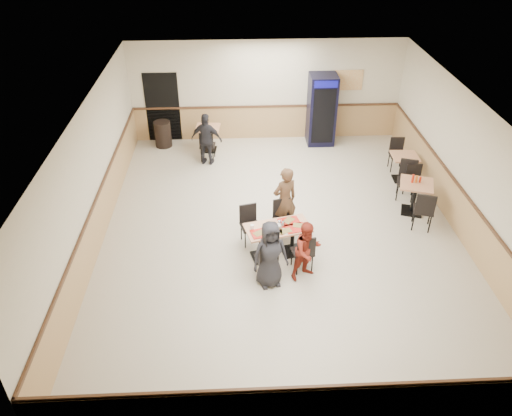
{
  "coord_description": "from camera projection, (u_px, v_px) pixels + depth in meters",
  "views": [
    {
      "loc": [
        -1.0,
        -9.17,
        6.71
      ],
      "look_at": [
        -0.58,
        -0.5,
        0.99
      ],
      "focal_mm": 35.0,
      "sensor_mm": 36.0,
      "label": 1
    }
  ],
  "objects": [
    {
      "name": "tabletop_clutter",
      "position": [
        280.0,
        227.0,
        10.24
      ],
      "size": [
        1.2,
        0.79,
        0.12
      ],
      "rotation": [
        0.0,
        0.0,
        0.24
      ],
      "color": "red",
      "rests_on": "main_table"
    },
    {
      "name": "side_table_far",
      "position": [
        404.0,
        164.0,
        13.09
      ],
      "size": [
        0.7,
        0.7,
        0.72
      ],
      "rotation": [
        0.0,
        0.0,
        -0.04
      ],
      "color": "black",
      "rests_on": "ground"
    },
    {
      "name": "side_table_far_chair_south",
      "position": [
        410.0,
        175.0,
        12.63
      ],
      "size": [
        0.44,
        0.44,
        0.91
      ],
      "primitive_type": null,
      "rotation": [
        0.0,
        0.0,
        3.1
      ],
      "color": "black",
      "rests_on": "ground"
    },
    {
      "name": "side_table_near_chair_north",
      "position": [
        407.0,
        180.0,
        12.31
      ],
      "size": [
        0.59,
        0.59,
        1.01
      ],
      "primitive_type": null,
      "rotation": [
        0.0,
        0.0,
        -0.32
      ],
      "color": "black",
      "rests_on": "ground"
    },
    {
      "name": "side_table_near",
      "position": [
        415.0,
        193.0,
        11.77
      ],
      "size": [
        0.94,
        0.94,
        0.8
      ],
      "rotation": [
        0.0,
        0.0,
        -0.32
      ],
      "color": "black",
      "rests_on": "ground"
    },
    {
      "name": "diner_woman_right",
      "position": [
        307.0,
        251.0,
        9.76
      ],
      "size": [
        0.78,
        0.72,
        1.28
      ],
      "primitive_type": "imported",
      "rotation": [
        0.0,
        0.0,
        0.5
      ],
      "color": "maroon",
      "rests_on": "ground"
    },
    {
      "name": "back_table",
      "position": [
        208.0,
        135.0,
        14.55
      ],
      "size": [
        0.75,
        0.75,
        0.73
      ],
      "rotation": [
        0.0,
        0.0,
        -0.1
      ],
      "color": "black",
      "rests_on": "ground"
    },
    {
      "name": "diner_woman_left",
      "position": [
        270.0,
        254.0,
        9.53
      ],
      "size": [
        0.79,
        0.61,
        1.44
      ],
      "primitive_type": "imported",
      "rotation": [
        0.0,
        0.0,
        0.24
      ],
      "color": "black",
      "rests_on": "ground"
    },
    {
      "name": "lone_diner",
      "position": [
        207.0,
        139.0,
        13.71
      ],
      "size": [
        0.93,
        0.57,
        1.49
      ],
      "primitive_type": "imported",
      "rotation": [
        0.0,
        0.0,
        2.88
      ],
      "color": "black",
      "rests_on": "ground"
    },
    {
      "name": "pepsi_cooler",
      "position": [
        322.0,
        110.0,
        14.7
      ],
      "size": [
        0.79,
        0.8,
        2.09
      ],
      "rotation": [
        0.0,
        0.0,
        -0.0
      ],
      "color": "black",
      "rests_on": "ground"
    },
    {
      "name": "main_table",
      "position": [
        278.0,
        236.0,
        10.42
      ],
      "size": [
        1.46,
        0.97,
        0.72
      ],
      "rotation": [
        0.0,
        0.0,
        0.24
      ],
      "color": "black",
      "rests_on": "ground"
    },
    {
      "name": "main_chairs",
      "position": [
        275.0,
        238.0,
        10.42
      ],
      "size": [
        1.52,
        1.8,
        0.91
      ],
      "rotation": [
        0.0,
        0.0,
        0.24
      ],
      "color": "black",
      "rests_on": "ground"
    },
    {
      "name": "trash_bin",
      "position": [
        163.0,
        134.0,
        14.84
      ],
      "size": [
        0.49,
        0.49,
        0.78
      ],
      "primitive_type": "cylinder",
      "color": "black",
      "rests_on": "ground"
    },
    {
      "name": "condiment_caddy",
      "position": [
        416.0,
        179.0,
        11.61
      ],
      "size": [
        0.23,
        0.06,
        0.2
      ],
      "color": "red",
      "rests_on": "side_table_near"
    },
    {
      "name": "back_table_chair_lone",
      "position": [
        207.0,
        145.0,
        14.07
      ],
      "size": [
        0.47,
        0.47,
        0.93
      ],
      "primitive_type": null,
      "rotation": [
        0.0,
        0.0,
        3.04
      ],
      "color": "black",
      "rests_on": "ground"
    },
    {
      "name": "room_shell",
      "position": [
        339.0,
        156.0,
        13.26
      ],
      "size": [
        10.0,
        10.0,
        10.0
      ],
      "color": "silver",
      "rests_on": "ground"
    },
    {
      "name": "side_table_near_chair_south",
      "position": [
        424.0,
        209.0,
        11.25
      ],
      "size": [
        0.59,
        0.59,
        1.01
      ],
      "primitive_type": null,
      "rotation": [
        0.0,
        0.0,
        2.82
      ],
      "color": "black",
      "rests_on": "ground"
    },
    {
      "name": "diner_man_opposite",
      "position": [
        285.0,
        200.0,
        11.0
      ],
      "size": [
        0.69,
        0.59,
        1.6
      ],
      "primitive_type": "imported",
      "rotation": [
        0.0,
        0.0,
        3.56
      ],
      "color": "#533723",
      "rests_on": "ground"
    },
    {
      "name": "ground",
      "position": [
        280.0,
        231.0,
        11.38
      ],
      "size": [
        10.0,
        10.0,
        0.0
      ],
      "primitive_type": "plane",
      "color": "beige",
      "rests_on": "ground"
    },
    {
      "name": "side_table_far_chair_north",
      "position": [
        397.0,
        155.0,
        13.58
      ],
      "size": [
        0.44,
        0.44,
        0.91
      ],
      "primitive_type": null,
      "rotation": [
        0.0,
        0.0,
        -0.04
      ],
      "color": "black",
      "rests_on": "ground"
    }
  ]
}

